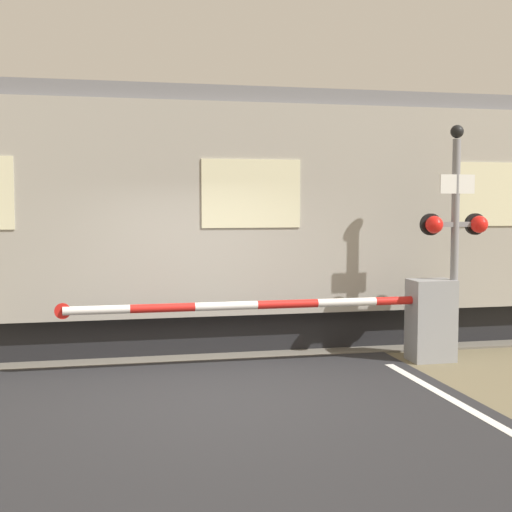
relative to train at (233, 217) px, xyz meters
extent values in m
plane|color=#6B6047|center=(-0.79, -3.37, -1.97)|extent=(80.00, 80.00, 0.00)
cube|color=#666056|center=(-0.79, 0.00, -1.95)|extent=(36.00, 3.20, 0.03)
cube|color=#595451|center=(-0.79, -0.72, -1.89)|extent=(36.00, 0.08, 0.10)
cube|color=#595451|center=(-0.79, 0.72, -1.89)|extent=(36.00, 0.08, 0.10)
cube|color=black|center=(0.00, 0.00, -1.67)|extent=(13.00, 2.38, 0.60)
cube|color=#9E998E|center=(0.00, 0.00, 0.13)|extent=(14.13, 2.80, 3.00)
cube|color=slate|center=(0.00, 0.00, 1.75)|extent=(13.84, 2.58, 0.24)
cube|color=beige|center=(3.88, -1.41, 0.36)|extent=(1.41, 0.02, 0.96)
cube|color=beige|center=(0.00, -1.41, 0.36)|extent=(1.41, 0.02, 0.96)
cube|color=gray|center=(2.39, -2.17, -1.40)|extent=(0.60, 0.44, 1.13)
cylinder|color=gray|center=(2.39, -2.17, -1.11)|extent=(0.16, 0.16, 0.18)
cylinder|color=red|center=(1.98, -2.17, -1.11)|extent=(0.82, 0.11, 0.11)
cylinder|color=white|center=(1.15, -2.17, -1.11)|extent=(0.82, 0.11, 0.11)
cylinder|color=red|center=(0.33, -2.17, -1.11)|extent=(0.82, 0.11, 0.11)
cylinder|color=white|center=(-0.49, -2.17, -1.11)|extent=(0.82, 0.11, 0.11)
cylinder|color=red|center=(-1.32, -2.17, -1.11)|extent=(0.82, 0.11, 0.11)
cylinder|color=white|center=(-2.14, -2.17, -1.11)|extent=(0.82, 0.11, 0.11)
cylinder|color=red|center=(-2.56, -2.17, -1.11)|extent=(0.20, 0.02, 0.20)
cylinder|color=gray|center=(2.69, -2.24, -0.43)|extent=(0.11, 0.11, 3.06)
cube|color=gray|center=(2.69, -2.24, -0.07)|extent=(0.79, 0.07, 0.07)
sphere|color=red|center=(2.35, -2.29, -0.07)|extent=(0.24, 0.24, 0.24)
sphere|color=red|center=(3.03, -2.29, -0.07)|extent=(0.24, 0.24, 0.24)
cylinder|color=black|center=(2.35, -2.18, -0.07)|extent=(0.30, 0.06, 0.30)
cylinder|color=black|center=(3.03, -2.18, -0.07)|extent=(0.30, 0.06, 0.30)
cube|color=white|center=(2.69, -2.28, 0.49)|extent=(0.51, 0.02, 0.26)
sphere|color=black|center=(2.69, -2.24, 1.20)|extent=(0.18, 0.18, 0.18)
camera|label=1|loc=(-2.08, -11.22, 0.23)|focal=50.00mm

